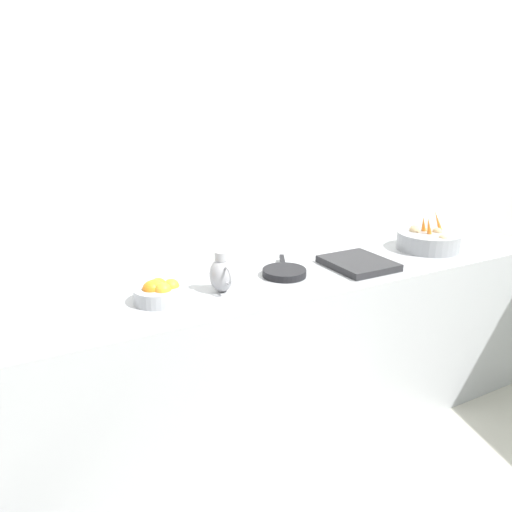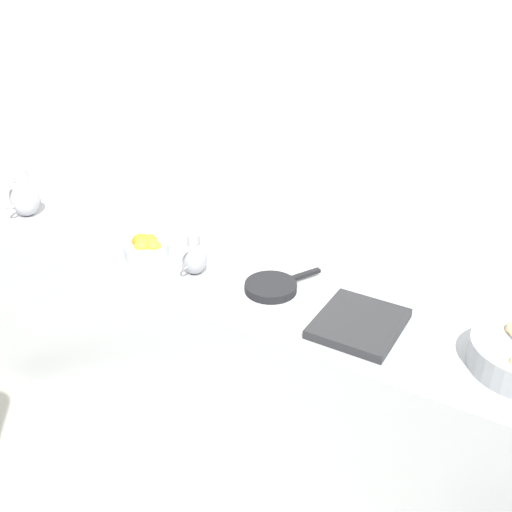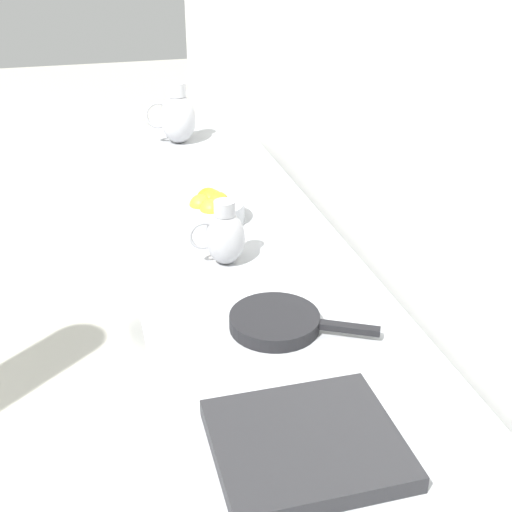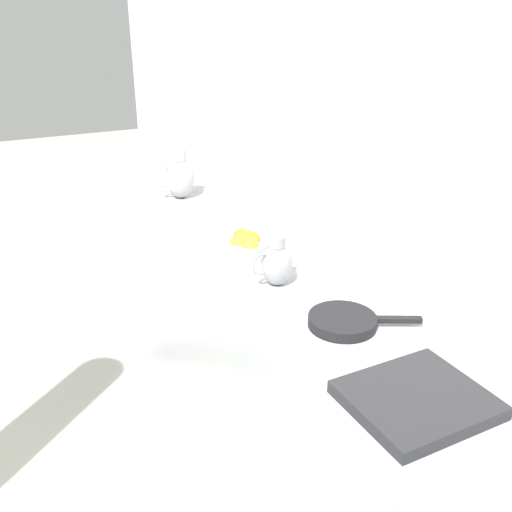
{
  "view_description": "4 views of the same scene",
  "coord_description": "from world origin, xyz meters",
  "px_view_note": "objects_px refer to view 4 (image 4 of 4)",
  "views": [
    {
      "loc": [
        0.41,
        -0.94,
        1.71
      ],
      "look_at": [
        -1.36,
        0.0,
        1.07
      ],
      "focal_mm": 34.0,
      "sensor_mm": 36.0,
      "label": 1
    },
    {
      "loc": [
        0.29,
        1.23,
        2.17
      ],
      "look_at": [
        -1.48,
        0.18,
        1.06
      ],
      "focal_mm": 40.83,
      "sensor_mm": 36.0,
      "label": 2
    },
    {
      "loc": [
        -1.11,
        1.54,
        1.79
      ],
      "look_at": [
        -1.49,
        0.1,
        1.02
      ],
      "focal_mm": 47.32,
      "sensor_mm": 36.0,
      "label": 3
    },
    {
      "loc": [
        -0.54,
        1.53,
        1.83
      ],
      "look_at": [
        -1.34,
        -0.04,
        1.06
      ],
      "focal_mm": 40.59,
      "sensor_mm": 36.0,
      "label": 4
    }
  ],
  "objects_px": {
    "orange_bowl": "(246,245)",
    "metal_pitcher_short": "(276,263)",
    "metal_pitcher_tall": "(179,176)",
    "skillet_on_counter": "(344,321)"
  },
  "relations": [
    {
      "from": "orange_bowl",
      "to": "metal_pitcher_short",
      "type": "xyz_separation_m",
      "value": [
        0.02,
        0.29,
        0.04
      ]
    },
    {
      "from": "metal_pitcher_short",
      "to": "orange_bowl",
      "type": "bearing_deg",
      "value": -93.78
    },
    {
      "from": "orange_bowl",
      "to": "skillet_on_counter",
      "type": "height_order",
      "value": "orange_bowl"
    },
    {
      "from": "metal_pitcher_tall",
      "to": "metal_pitcher_short",
      "type": "bearing_deg",
      "value": 87.7
    },
    {
      "from": "metal_pitcher_tall",
      "to": "orange_bowl",
      "type": "bearing_deg",
      "value": 88.21
    },
    {
      "from": "skillet_on_counter",
      "to": "metal_pitcher_short",
      "type": "bearing_deg",
      "value": -82.43
    },
    {
      "from": "orange_bowl",
      "to": "metal_pitcher_short",
      "type": "distance_m",
      "value": 0.29
    },
    {
      "from": "metal_pitcher_short",
      "to": "skillet_on_counter",
      "type": "xyz_separation_m",
      "value": [
        -0.05,
        0.36,
        -0.07
      ]
    },
    {
      "from": "skillet_on_counter",
      "to": "orange_bowl",
      "type": "bearing_deg",
      "value": -87.46
    },
    {
      "from": "metal_pitcher_short",
      "to": "skillet_on_counter",
      "type": "distance_m",
      "value": 0.37
    }
  ]
}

